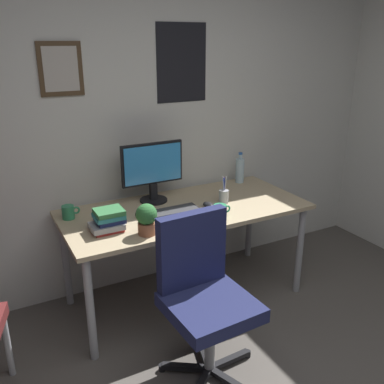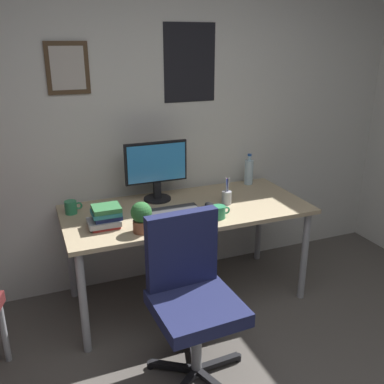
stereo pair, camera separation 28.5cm
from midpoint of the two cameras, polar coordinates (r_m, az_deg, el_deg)
name	(u,v)px [view 2 (the right image)]	position (r m, az deg, el deg)	size (l,w,h in m)	color
wall_back	(149,117)	(3.21, -3.19, 10.02)	(4.40, 0.10, 2.60)	silver
desk	(187,217)	(3.02, 2.00, -3.37)	(1.71, 0.78, 0.73)	tan
office_chair	(191,290)	(2.43, 3.28, -13.08)	(0.56, 0.57, 0.95)	#1E234C
monitor	(156,169)	(3.06, -2.15, 3.13)	(0.46, 0.20, 0.43)	black
keyboard	(169,212)	(2.89, -0.32, -2.70)	(0.43, 0.15, 0.03)	black
computer_mouse	(210,206)	(2.99, 5.17, -1.89)	(0.06, 0.11, 0.04)	black
water_bottle	(249,172)	(3.50, 9.96, 2.69)	(0.07, 0.07, 0.25)	silver
coffee_mug_near	(71,207)	(2.95, -13.28, -2.06)	(0.12, 0.08, 0.09)	#2D8C59
coffee_mug_far	(219,212)	(2.82, 6.57, -2.74)	(0.12, 0.09, 0.09)	#2D8C59
potted_plant	(141,216)	(2.58, -3.69, -3.31)	(0.13, 0.13, 0.20)	brown
pen_cup	(227,197)	(3.06, 7.34, -0.69)	(0.07, 0.07, 0.20)	#9EA0A5
book_stack_left	(106,217)	(2.70, -8.59, -3.36)	(0.21, 0.18, 0.14)	#B22D28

